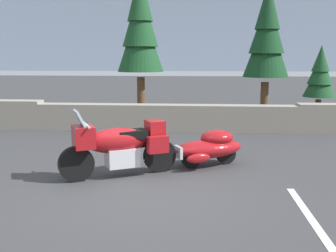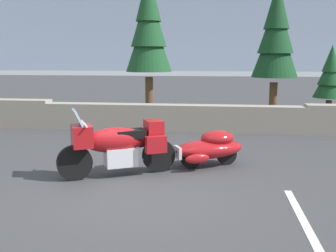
{
  "view_description": "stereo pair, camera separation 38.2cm",
  "coord_description": "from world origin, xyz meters",
  "px_view_note": "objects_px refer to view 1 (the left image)",
  "views": [
    {
      "loc": [
        0.97,
        -6.39,
        2.29
      ],
      "look_at": [
        0.35,
        1.64,
        0.85
      ],
      "focal_mm": 41.89,
      "sensor_mm": 36.0,
      "label": 1
    },
    {
      "loc": [
        1.35,
        -6.35,
        2.29
      ],
      "look_at": [
        0.35,
        1.64,
        0.85
      ],
      "focal_mm": 41.89,
      "sensor_mm": 36.0,
      "label": 2
    }
  ],
  "objects_px": {
    "car_shaped_trailer": "(210,147)",
    "pine_tree_far_right": "(320,74)",
    "pine_tree_tall": "(140,26)",
    "pine_tree_secondary": "(267,34)",
    "touring_motorcycle": "(119,145)"
  },
  "relations": [
    {
      "from": "car_shaped_trailer",
      "to": "pine_tree_far_right",
      "type": "relative_size",
      "value": 0.79
    },
    {
      "from": "touring_motorcycle",
      "to": "pine_tree_far_right",
      "type": "height_order",
      "value": "pine_tree_far_right"
    },
    {
      "from": "car_shaped_trailer",
      "to": "pine_tree_tall",
      "type": "bearing_deg",
      "value": 110.89
    },
    {
      "from": "pine_tree_tall",
      "to": "pine_tree_far_right",
      "type": "relative_size",
      "value": 1.99
    },
    {
      "from": "pine_tree_secondary",
      "to": "pine_tree_far_right",
      "type": "bearing_deg",
      "value": 8.16
    },
    {
      "from": "pine_tree_secondary",
      "to": "touring_motorcycle",
      "type": "bearing_deg",
      "value": -119.63
    },
    {
      "from": "pine_tree_secondary",
      "to": "pine_tree_far_right",
      "type": "distance_m",
      "value": 2.39
    },
    {
      "from": "touring_motorcycle",
      "to": "pine_tree_secondary",
      "type": "bearing_deg",
      "value": 60.37
    },
    {
      "from": "touring_motorcycle",
      "to": "pine_tree_tall",
      "type": "xyz_separation_m",
      "value": [
        -0.58,
        7.0,
        2.72
      ]
    },
    {
      "from": "touring_motorcycle",
      "to": "pine_tree_far_right",
      "type": "bearing_deg",
      "value": 50.51
    },
    {
      "from": "pine_tree_secondary",
      "to": "car_shaped_trailer",
      "type": "bearing_deg",
      "value": -109.48
    },
    {
      "from": "pine_tree_far_right",
      "to": "touring_motorcycle",
      "type": "bearing_deg",
      "value": -129.49
    },
    {
      "from": "car_shaped_trailer",
      "to": "pine_tree_far_right",
      "type": "distance_m",
      "value": 7.42
    },
    {
      "from": "pine_tree_tall",
      "to": "pine_tree_secondary",
      "type": "distance_m",
      "value": 4.42
    },
    {
      "from": "car_shaped_trailer",
      "to": "pine_tree_far_right",
      "type": "height_order",
      "value": "pine_tree_far_right"
    }
  ]
}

